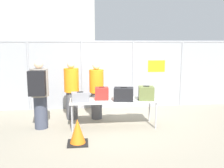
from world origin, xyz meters
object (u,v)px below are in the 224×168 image
Objects in this scene: suitcase_black at (124,94)px; security_worker_near at (97,90)px; traveler_hooded at (39,92)px; utility_trailer at (140,83)px; suitcase_olive at (146,93)px; security_worker_far at (72,89)px; suitcase_red at (102,93)px; inspection_table at (113,102)px; traffic_cone at (78,132)px; suitcase_grey at (80,97)px.

security_worker_near is (-0.66, 0.87, -0.03)m from suitcase_black.
utility_trailer is at bearing 41.55° from traveler_hooded.
security_worker_far reaches higher than suitcase_olive.
security_worker_far is (-0.82, 0.72, 0.00)m from suitcase_red.
traffic_cone is at bearing -130.44° from inspection_table.
suitcase_red is 0.22× the size of security_worker_far.
security_worker_far reaches higher than utility_trailer.
inspection_table is at bearing 158.16° from suitcase_black.
inspection_table is at bearing 6.06° from suitcase_grey.
inspection_table reaches higher than traffic_cone.
traffic_cone is (-0.53, -1.85, -0.60)m from security_worker_near.
suitcase_grey reaches higher than traffic_cone.
suitcase_olive is 0.25× the size of traveler_hooded.
security_worker_near reaches higher than utility_trailer.
security_worker_far reaches higher than suitcase_black.
suitcase_black is at bearing -178.20° from suitcase_olive.
security_worker_far is (-0.72, 0.06, 0.02)m from security_worker_near.
inspection_table is 1.40m from security_worker_far.
suitcase_black is 0.33× the size of security_worker_near.
traveler_hooded is at bearing -176.82° from suitcase_red.
security_worker_far reaches higher than traffic_cone.
utility_trailer reaches higher than traffic_cone.
suitcase_black is at bearing -0.68° from suitcase_grey.
suitcase_red is 1.09m from security_worker_far.
security_worker_near is 2.93× the size of traffic_cone.
suitcase_red is 1.60m from traveler_hooded.
suitcase_black is (0.26, -0.10, 0.22)m from inspection_table.
suitcase_grey is at bearing 63.25° from security_worker_near.
security_worker_near is at bearing 117.40° from inspection_table.
utility_trailer is 6.40× the size of traffic_cone.
suitcase_olive is 2.76m from traveler_hooded.
suitcase_black is at bearing 125.28° from security_worker_far.
suitcase_grey reaches higher than inspection_table.
suitcase_red is 0.65× the size of traffic_cone.
traveler_hooded is 3.17× the size of traffic_cone.
security_worker_near is 4.53m from utility_trailer.
suitcase_olive is at bearing -101.31° from utility_trailer.
suitcase_olive is 0.27× the size of security_worker_near.
suitcase_grey is 1.26× the size of suitcase_red.
traveler_hooded is (-1.03, 0.10, 0.15)m from suitcase_grey.
traffic_cone is at bearing 74.95° from security_worker_far.
suitcase_grey is 1.72m from suitcase_olive.
inspection_table is 1.26× the size of traveler_hooded.
suitcase_red reaches higher than traffic_cone.
traveler_hooded is (-2.15, 0.12, 0.10)m from suitcase_black.
suitcase_black is 0.32× the size of security_worker_far.
suitcase_red is at bearing 161.05° from inspection_table.
suitcase_black is 1.24× the size of suitcase_olive.
inspection_table is at bearing -18.95° from suitcase_red.
traveler_hooded is at bearing -128.41° from utility_trailer.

